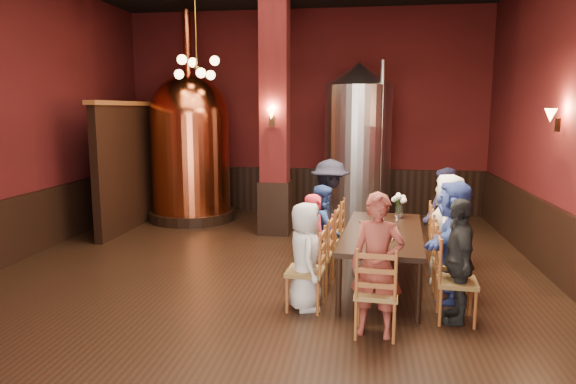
# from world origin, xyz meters

# --- Properties ---
(room) EXTENTS (10.00, 10.02, 4.50)m
(room) POSITION_xyz_m (0.00, 0.00, 2.25)
(room) COLOR black
(room) RESTS_ON ground
(wainscot_right) EXTENTS (0.08, 9.90, 1.00)m
(wainscot_right) POSITION_xyz_m (3.96, 0.00, 0.50)
(wainscot_right) COLOR black
(wainscot_right) RESTS_ON ground
(wainscot_back) EXTENTS (7.90, 0.08, 1.00)m
(wainscot_back) POSITION_xyz_m (0.00, 4.96, 0.50)
(wainscot_back) COLOR black
(wainscot_back) RESTS_ON ground
(column) EXTENTS (0.58, 0.58, 4.50)m
(column) POSITION_xyz_m (-0.30, 2.80, 2.25)
(column) COLOR #490F10
(column) RESTS_ON ground
(partition) EXTENTS (0.22, 3.50, 2.40)m
(partition) POSITION_xyz_m (-3.20, 3.20, 1.20)
(partition) COLOR black
(partition) RESTS_ON ground
(pendant_cluster) EXTENTS (0.90, 0.90, 1.70)m
(pendant_cluster) POSITION_xyz_m (-1.80, 2.90, 3.10)
(pendant_cluster) COLOR #A57226
(pendant_cluster) RESTS_ON room
(sconce_wall) EXTENTS (0.20, 0.20, 0.36)m
(sconce_wall) POSITION_xyz_m (3.90, 0.80, 2.20)
(sconce_wall) COLOR black
(sconce_wall) RESTS_ON room
(sconce_column) EXTENTS (0.20, 0.20, 0.36)m
(sconce_column) POSITION_xyz_m (-0.30, 2.50, 2.20)
(sconce_column) COLOR black
(sconce_column) RESTS_ON column
(dining_table) EXTENTS (1.18, 2.47, 0.75)m
(dining_table) POSITION_xyz_m (1.60, 0.09, 0.69)
(dining_table) COLOR black
(dining_table) RESTS_ON ground
(chair_0) EXTENTS (0.49, 0.49, 0.92)m
(chair_0) POSITION_xyz_m (0.68, -0.84, 0.46)
(chair_0) COLOR #994E27
(chair_0) RESTS_ON ground
(person_0) EXTENTS (0.53, 0.70, 1.27)m
(person_0) POSITION_xyz_m (0.68, -0.84, 0.64)
(person_0) COLOR silver
(person_0) RESTS_ON ground
(chair_1) EXTENTS (0.49, 0.49, 0.92)m
(chair_1) POSITION_xyz_m (0.73, -0.18, 0.46)
(chair_1) COLOR #994E27
(chair_1) RESTS_ON ground
(person_1) EXTENTS (0.40, 0.52, 1.26)m
(person_1) POSITION_xyz_m (0.73, -0.18, 0.63)
(person_1) COLOR red
(person_1) RESTS_ON ground
(chair_2) EXTENTS (0.49, 0.49, 0.92)m
(chair_2) POSITION_xyz_m (0.78, 0.48, 0.46)
(chair_2) COLOR #994E27
(chair_2) RESTS_ON ground
(person_2) EXTENTS (0.38, 0.66, 1.29)m
(person_2) POSITION_xyz_m (0.78, 0.48, 0.64)
(person_2) COLOR navy
(person_2) RESTS_ON ground
(chair_3) EXTENTS (0.49, 0.49, 0.92)m
(chair_3) POSITION_xyz_m (0.83, 1.15, 0.46)
(chair_3) COLOR #994E27
(chair_3) RESTS_ON ground
(person_3) EXTENTS (0.62, 1.04, 1.58)m
(person_3) POSITION_xyz_m (0.83, 1.15, 0.79)
(person_3) COLOR black
(person_3) RESTS_ON ground
(chair_4) EXTENTS (0.49, 0.49, 0.92)m
(chair_4) POSITION_xyz_m (2.37, -0.97, 0.46)
(chair_4) COLOR #994E27
(chair_4) RESTS_ON ground
(person_4) EXTENTS (0.37, 0.82, 1.38)m
(person_4) POSITION_xyz_m (2.37, -0.97, 0.69)
(person_4) COLOR black
(person_4) RESTS_ON ground
(chair_5) EXTENTS (0.49, 0.49, 0.92)m
(chair_5) POSITION_xyz_m (2.42, -0.30, 0.46)
(chair_5) COLOR #994E27
(chair_5) RESTS_ON ground
(person_5) EXTENTS (0.84, 1.45, 1.49)m
(person_5) POSITION_xyz_m (2.42, -0.30, 0.75)
(person_5) COLOR #324697
(person_5) RESTS_ON ground
(chair_6) EXTENTS (0.49, 0.49, 0.92)m
(chair_6) POSITION_xyz_m (2.47, 0.35, 0.46)
(chair_6) COLOR #994E27
(chair_6) RESTS_ON ground
(person_6) EXTENTS (0.66, 0.83, 1.48)m
(person_6) POSITION_xyz_m (2.47, 0.35, 0.74)
(person_6) COLOR white
(person_6) RESTS_ON ground
(chair_7) EXTENTS (0.49, 0.49, 0.92)m
(chair_7) POSITION_xyz_m (2.52, 1.02, 0.46)
(chair_7) COLOR #994E27
(chair_7) RESTS_ON ground
(person_7) EXTENTS (0.54, 0.79, 1.49)m
(person_7) POSITION_xyz_m (2.52, 1.02, 0.75)
(person_7) COLOR black
(person_7) RESTS_ON ground
(chair_8) EXTENTS (0.49, 0.49, 0.92)m
(chair_8) POSITION_xyz_m (1.48, -1.46, 0.46)
(chair_8) COLOR #994E27
(chair_8) RESTS_ON ground
(person_8) EXTENTS (0.60, 0.45, 1.50)m
(person_8) POSITION_xyz_m (1.48, -1.46, 0.75)
(person_8) COLOR brown
(person_8) RESTS_ON ground
(copper_kettle) EXTENTS (2.12, 2.12, 4.30)m
(copper_kettle) POSITION_xyz_m (-2.26, 3.75, 1.57)
(copper_kettle) COLOR black
(copper_kettle) RESTS_ON ground
(steel_vessel) EXTENTS (1.41, 1.41, 3.25)m
(steel_vessel) POSITION_xyz_m (1.21, 3.94, 1.62)
(steel_vessel) COLOR #B2B2B7
(steel_vessel) RESTS_ON ground
(rose_vase) EXTENTS (0.22, 0.22, 0.37)m
(rose_vase) POSITION_xyz_m (1.86, 0.94, 0.99)
(rose_vase) COLOR white
(rose_vase) RESTS_ON dining_table
(wine_glass_0) EXTENTS (0.07, 0.07, 0.17)m
(wine_glass_0) POSITION_xyz_m (1.50, 0.44, 0.83)
(wine_glass_0) COLOR white
(wine_glass_0) RESTS_ON dining_table
(wine_glass_1) EXTENTS (0.07, 0.07, 0.17)m
(wine_glass_1) POSITION_xyz_m (1.78, 0.25, 0.83)
(wine_glass_1) COLOR white
(wine_glass_1) RESTS_ON dining_table
(wine_glass_2) EXTENTS (0.07, 0.07, 0.17)m
(wine_glass_2) POSITION_xyz_m (1.32, -0.10, 0.83)
(wine_glass_2) COLOR white
(wine_glass_2) RESTS_ON dining_table
(wine_glass_3) EXTENTS (0.07, 0.07, 0.17)m
(wine_glass_3) POSITION_xyz_m (1.56, 0.28, 0.83)
(wine_glass_3) COLOR white
(wine_glass_3) RESTS_ON dining_table
(wine_glass_4) EXTENTS (0.07, 0.07, 0.17)m
(wine_glass_4) POSITION_xyz_m (1.69, -0.35, 0.83)
(wine_glass_4) COLOR white
(wine_glass_4) RESTS_ON dining_table
(wine_glass_5) EXTENTS (0.07, 0.07, 0.17)m
(wine_glass_5) POSITION_xyz_m (1.58, -0.33, 0.83)
(wine_glass_5) COLOR white
(wine_glass_5) RESTS_ON dining_table
(wine_glass_6) EXTENTS (0.07, 0.07, 0.17)m
(wine_glass_6) POSITION_xyz_m (1.59, 0.13, 0.83)
(wine_glass_6) COLOR white
(wine_glass_6) RESTS_ON dining_table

